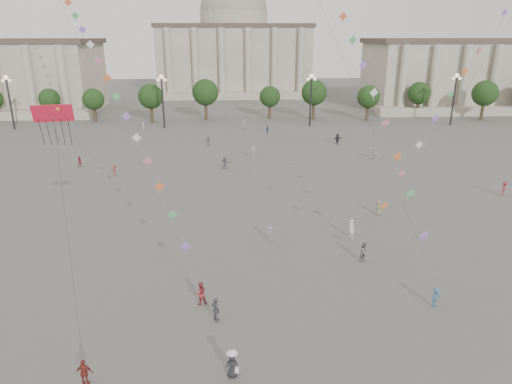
{
  "coord_description": "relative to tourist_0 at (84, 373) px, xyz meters",
  "views": [
    {
      "loc": [
        -1.2,
        -23.49,
        18.13
      ],
      "look_at": [
        0.7,
        12.0,
        5.82
      ],
      "focal_mm": 32.0,
      "sensor_mm": 36.0,
      "label": 1
    }
  ],
  "objects": [
    {
      "name": "person_crowd_10",
      "position": [
        -9.25,
        69.74,
        0.08
      ],
      "size": [
        0.43,
        0.65,
        1.75
      ],
      "primitive_type": "imported",
      "rotation": [
        0.0,
        0.0,
        1.59
      ],
      "color": "beige",
      "rests_on": "ground"
    },
    {
      "name": "person_crowd_21",
      "position": [
        -13.79,
        44.31,
        -0.02
      ],
      "size": [
        0.94,
        0.87,
        1.54
      ],
      "primitive_type": "imported",
      "rotation": [
        0.0,
        0.0,
        0.51
      ],
      "color": "maroon",
      "rests_on": "ground"
    },
    {
      "name": "kite_flyer_0",
      "position": [
        5.8,
        7.61,
        0.06
      ],
      "size": [
        1.0,
        0.89,
        1.71
      ],
      "primitive_type": "imported",
      "rotation": [
        0.0,
        0.0,
        3.49
      ],
      "color": "maroon",
      "rests_on": "ground"
    },
    {
      "name": "tree_row",
      "position": [
        9.41,
        80.89,
        4.6
      ],
      "size": [
        137.12,
        5.12,
        8.0
      ],
      "color": "#362A1B",
      "rests_on": "ground"
    },
    {
      "name": "hat_person",
      "position": [
        8.01,
        0.19,
        0.01
      ],
      "size": [
        0.74,
        0.6,
        1.69
      ],
      "color": "black",
      "rests_on": "ground"
    },
    {
      "name": "person_crowd_13",
      "position": [
        19.23,
        18.07,
        0.14
      ],
      "size": [
        0.76,
        0.81,
        1.86
      ],
      "primitive_type": "imported",
      "rotation": [
        0.0,
        0.0,
        2.2
      ],
      "color": "white",
      "rests_on": "ground"
    },
    {
      "name": "person_crowd_8",
      "position": [
        40.32,
        28.85,
        0.06
      ],
      "size": [
        1.19,
        1.26,
        1.72
      ],
      "primitive_type": "imported",
      "rotation": [
        0.0,
        0.0,
        0.9
      ],
      "color": "maroon",
      "rests_on": "ground"
    },
    {
      "name": "person_crowd_4",
      "position": [
        10.75,
        70.78,
        0.17
      ],
      "size": [
        1.35,
        1.83,
        1.92
      ],
      "primitive_type": "imported",
      "rotation": [
        0.0,
        0.0,
        4.22
      ],
      "color": "silver",
      "rests_on": "ground"
    },
    {
      "name": "ground",
      "position": [
        9.41,
        2.89,
        -0.79
      ],
      "size": [
        360.0,
        360.0,
        0.0
      ],
      "primitive_type": "plane",
      "color": "#585653",
      "rests_on": "ground"
    },
    {
      "name": "person_crowd_7",
      "position": [
        30.02,
        46.38,
        0.13
      ],
      "size": [
        1.72,
        0.55,
        1.85
      ],
      "primitive_type": "imported",
      "rotation": [
        0.0,
        0.0,
        3.15
      ],
      "color": "#BCBCB8",
      "rests_on": "ground"
    },
    {
      "name": "person_crowd_18",
      "position": [
        23.59,
        23.71,
        -0.04
      ],
      "size": [
        0.6,
        0.81,
        1.52
      ],
      "primitive_type": "imported",
      "rotation": [
        0.0,
        0.0,
        4.88
      ],
      "color": "#837C5B",
      "rests_on": "ground"
    },
    {
      "name": "lamp_post_mid_west",
      "position": [
        -5.59,
        72.89,
        6.56
      ],
      "size": [
        2.0,
        0.9,
        10.65
      ],
      "color": "#262628",
      "rests_on": "ground"
    },
    {
      "name": "lamp_post_far_east",
      "position": [
        54.41,
        72.89,
        6.56
      ],
      "size": [
        2.0,
        0.9,
        10.65
      ],
      "color": "#262628",
      "rests_on": "ground"
    },
    {
      "name": "person_crowd_16",
      "position": [
        4.12,
        56.75,
        0.05
      ],
      "size": [
        1.06,
        0.63,
        1.69
      ],
      "primitive_type": "imported",
      "rotation": [
        0.0,
        0.0,
        6.05
      ],
      "color": "slate",
      "rests_on": "ground"
    },
    {
      "name": "hall_central",
      "position": [
        9.41,
        132.11,
        13.44
      ],
      "size": [
        48.3,
        34.3,
        35.5
      ],
      "color": "gray",
      "rests_on": "ground"
    },
    {
      "name": "tourist_3",
      "position": [
        6.95,
        5.52,
        0.06
      ],
      "size": [
        0.84,
        1.08,
        1.71
      ],
      "primitive_type": "imported",
      "rotation": [
        0.0,
        0.0,
        2.06
      ],
      "color": "slate",
      "rests_on": "ground"
    },
    {
      "name": "person_crowd_6",
      "position": [
        11.56,
        17.77,
        -0.04
      ],
      "size": [
        1.08,
        0.76,
        1.51
      ],
      "primitive_type": "imported",
      "rotation": [
        0.0,
        0.0,
        0.22
      ],
      "color": "slate",
      "rests_on": "ground"
    },
    {
      "name": "kite_flyer_1",
      "position": [
        22.26,
        6.33,
        -0.03
      ],
      "size": [
        1.13,
        1.0,
        1.52
      ],
      "primitive_type": "imported",
      "rotation": [
        0.0,
        0.0,
        0.56
      ],
      "color": "#375C7C",
      "rests_on": "ground"
    },
    {
      "name": "person_crowd_20",
      "position": [
        11.43,
        47.84,
        0.18
      ],
      "size": [
        1.2,
        0.64,
        1.94
      ],
      "primitive_type": "imported",
      "rotation": [
        0.0,
        0.0,
        0.15
      ],
      "color": "silver",
      "rests_on": "ground"
    },
    {
      "name": "person_crowd_17",
      "position": [
        -7.66,
        39.38,
        -0.02
      ],
      "size": [
        0.74,
        1.08,
        1.54
      ],
      "primitive_type": "imported",
      "rotation": [
        0.0,
        0.0,
        1.75
      ],
      "color": "maroon",
      "rests_on": "ground"
    },
    {
      "name": "kite_flyer_2",
      "position": [
        19.17,
        13.37,
        0.07
      ],
      "size": [
        1.05,
        0.99,
        1.72
      ],
      "primitive_type": "imported",
      "rotation": [
        0.0,
        0.0,
        0.54
      ],
      "color": "slate",
      "rests_on": "ground"
    },
    {
      "name": "tourist_0",
      "position": [
        0.0,
        0.0,
        0.0
      ],
      "size": [
        0.95,
        0.43,
        1.59
      ],
      "primitive_type": "imported",
      "rotation": [
        0.0,
        0.0,
        3.09
      ],
      "color": "maroon",
      "rests_on": "ground"
    },
    {
      "name": "person_crowd_12",
      "position": [
        7.15,
        42.11,
        0.1
      ],
      "size": [
        1.63,
        1.43,
        1.78
      ],
      "primitive_type": "imported",
      "rotation": [
        0.0,
        0.0,
        2.48
      ],
      "color": "slate",
      "rests_on": "ground"
    },
    {
      "name": "person_crowd_0",
      "position": [
        15.05,
        66.12,
        -0.02
      ],
      "size": [
        0.89,
        0.92,
        1.54
      ],
      "primitive_type": "imported",
      "rotation": [
        0.0,
        0.0,
        0.82
      ],
      "color": "navy",
      "rests_on": "ground"
    },
    {
      "name": "dragon_kite",
      "position": [
        -1.89,
        5.79,
        12.35
      ],
      "size": [
        2.26,
        3.39,
        13.74
      ],
      "color": "red",
      "rests_on": "ground"
    },
    {
      "name": "person_crowd_9",
      "position": [
        26.54,
        56.39,
        0.13
      ],
      "size": [
        1.79,
        1.1,
        1.84
      ],
      "primitive_type": "imported",
      "rotation": [
        0.0,
        0.0,
        0.35
      ],
      "color": "#212227",
      "rests_on": "ground"
    },
    {
      "name": "lamp_post_far_west",
      "position": [
        -35.59,
        72.89,
        6.56
      ],
      "size": [
        2.0,
        0.9,
        10.65
      ],
      "color": "#262628",
      "rests_on": "ground"
    },
    {
      "name": "lamp_post_mid_east",
      "position": [
        24.41,
        72.89,
        6.56
      ],
      "size": [
        2.0,
        0.9,
        10.65
      ],
      "color": "#262628",
      "rests_on": "ground"
    }
  ]
}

